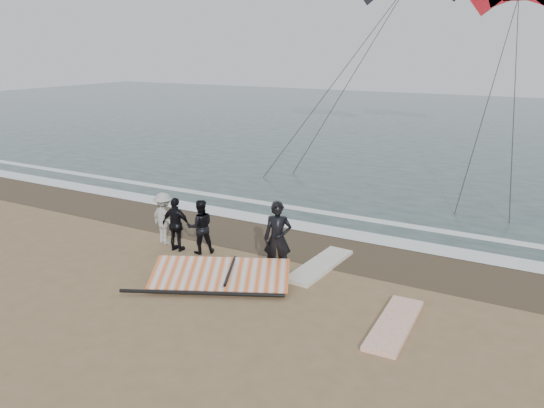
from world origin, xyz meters
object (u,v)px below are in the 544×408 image
Objects in this scene: board_white at (395,324)px; board_cream at (320,265)px; sail_rig at (221,275)px; man_main at (278,238)px.

board_white is 0.94× the size of board_cream.
sail_rig reaches higher than board_white.
man_main is 1.53m from board_cream.
board_cream is at bearing 139.59° from board_white.
board_white is 4.44m from sail_rig.
board_white is at bearing -40.90° from man_main.
board_white is at bearing -0.56° from sail_rig.
board_white is (3.45, -1.19, -0.93)m from man_main.
man_main is at bearing 159.03° from board_white.
man_main is at bearing 49.22° from sail_rig.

